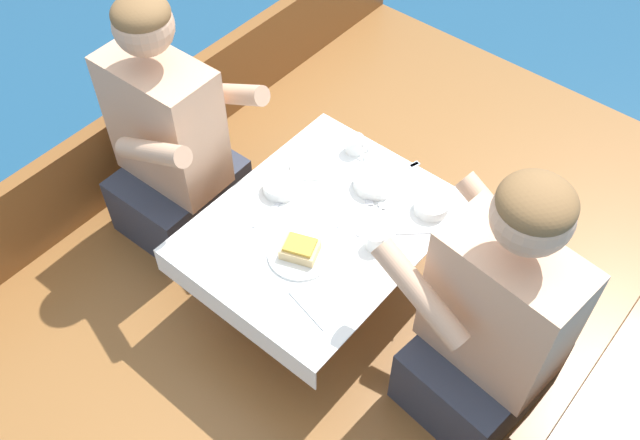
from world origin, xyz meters
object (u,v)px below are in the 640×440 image
object	(u,v)px
person_starboard	(492,324)
coffee_cup_port	(376,240)
person_port	(171,146)
sandwich	(300,249)
coffee_cup_starboard	(355,144)

from	to	relation	value
person_starboard	coffee_cup_port	xyz separation A→B (m)	(-0.44, 0.02, 0.01)
person_starboard	person_port	bearing A→B (deg)	10.60
person_port	coffee_cup_port	xyz separation A→B (m)	(0.84, 0.11, 0.02)
coffee_cup_port	sandwich	bearing A→B (deg)	-132.02
person_starboard	coffee_cup_port	distance (m)	0.44
person_port	coffee_cup_starboard	bearing A→B (deg)	37.41
person_starboard	sandwich	bearing A→B (deg)	21.17
person_starboard	sandwich	distance (m)	0.63
coffee_cup_port	coffee_cup_starboard	bearing A→B (deg)	136.79
person_port	coffee_cup_starboard	distance (m)	0.66
sandwich	coffee_cup_starboard	size ratio (longest dim) A/B	1.44
person_port	person_starboard	world-z (taller)	person_port
person_port	sandwich	world-z (taller)	person_port
person_port	coffee_cup_port	distance (m)	0.84
sandwich	coffee_cup_starboard	bearing A→B (deg)	108.12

